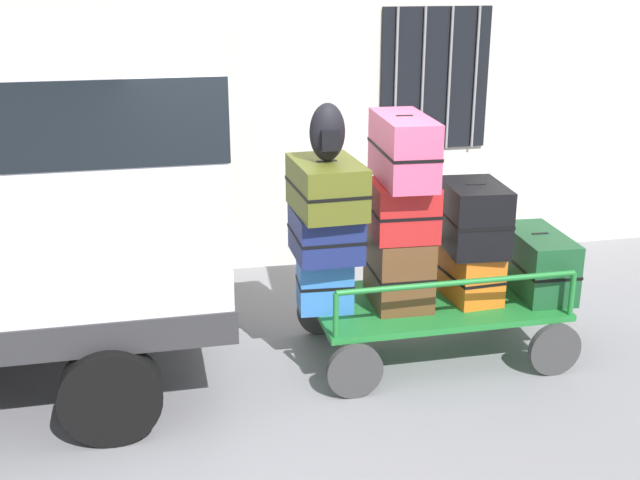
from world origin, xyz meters
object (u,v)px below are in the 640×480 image
Objects in this scene: suitcase_left_bottom at (325,282)px; suitcase_center_bottom at (469,273)px; suitcase_midleft_top at (403,149)px; backpack at (327,133)px; suitcase_midright_bottom at (537,262)px; suitcase_left_middle at (326,234)px; suitcase_left_top at (327,187)px; suitcase_center_middle at (474,217)px; suitcase_midleft_middle at (403,210)px; luggage_cart at (433,310)px; suitcase_midleft_bottom at (399,269)px.

suitcase_center_bottom is at bearing -0.92° from suitcase_left_bottom.
backpack is (-0.62, -0.05, 0.16)m from suitcase_midleft_top.
backpack is at bearing -178.28° from suitcase_midright_bottom.
suitcase_left_bottom is 0.42m from suitcase_left_middle.
suitcase_left_top is 1.28m from suitcase_center_middle.
suitcase_left_top reaches higher than suitcase_midleft_middle.
suitcase_midleft_middle is at bearing -3.26° from suitcase_left_middle.
suitcase_center_bottom is (0.62, 0.05, -0.60)m from suitcase_midleft_middle.
luggage_cart is 0.99m from suitcase_midright_bottom.
suitcase_midright_bottom is at bearing 1.02° from suitcase_left_top.
suitcase_center_bottom reaches higher than luggage_cart.
suitcase_midleft_bottom is at bearing 179.64° from suitcase_center_bottom.
suitcase_midleft_bottom is at bearing -1.48° from suitcase_left_bottom.
suitcase_midleft_bottom is 1.00m from suitcase_midleft_top.
suitcase_left_top is at bearing -176.22° from suitcase_midleft_bottom.
suitcase_midright_bottom is 1.97× the size of backpack.
suitcase_left_bottom is 0.62m from suitcase_midleft_bottom.
suitcase_center_middle reaches higher than suitcase_center_bottom.
suitcase_midleft_top reaches higher than suitcase_center_middle.
suitcase_left_bottom is at bearing 90.00° from suitcase_left_top.
suitcase_midright_bottom is at bearing -0.73° from suitcase_left_bottom.
backpack is at bearing -175.38° from suitcase_midleft_top.
suitcase_left_middle is 0.81m from backpack.
suitcase_center_middle is at bearing -1.10° from suitcase_midleft_top.
suitcase_midright_bottom is (1.85, 0.01, -0.39)m from suitcase_left_middle.
luggage_cart is 2.69× the size of suitcase_left_top.
suitcase_center_bottom is 0.50m from suitcase_center_middle.
suitcase_midleft_middle is 0.49m from suitcase_midleft_top.
suitcase_left_bottom is 1.23m from backpack.
suitcase_midleft_top reaches higher than suitcase_left_middle.
suitcase_left_middle is at bearing -179.79° from suitcase_midright_bottom.
suitcase_left_bottom is (-0.93, 0.03, 0.33)m from luggage_cart.
suitcase_left_bottom is 1.06× the size of backpack.
suitcase_center_middle is at bearing -0.52° from suitcase_left_middle.
suitcase_left_bottom is at bearing 173.95° from suitcase_midleft_middle.
suitcase_midleft_middle is at bearing -90.00° from suitcase_midleft_bottom.
suitcase_midright_bottom is at bearing 0.26° from luggage_cart.
luggage_cart is 4.77× the size of backpack.
suitcase_midleft_top is at bearing 4.62° from backpack.
suitcase_left_bottom is 0.85m from suitcase_midleft_middle.
luggage_cart is 2.42× the size of suitcase_midright_bottom.
suitcase_center_bottom is (1.23, 0.04, -0.83)m from suitcase_left_top.
suitcase_left_middle reaches higher than suitcase_left_bottom.
suitcase_midleft_bottom is 1.23m from suitcase_midright_bottom.
backpack is at bearing -178.24° from suitcase_center_middle.
suitcase_center_middle is 1.62× the size of backpack.
suitcase_left_bottom is at bearing 178.08° from suitcase_center_middle.
suitcase_midleft_top is at bearing 178.90° from suitcase_center_middle.
suitcase_midleft_top is (-0.00, -0.01, 1.00)m from suitcase_midleft_bottom.
suitcase_midleft_middle is 0.89m from backpack.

